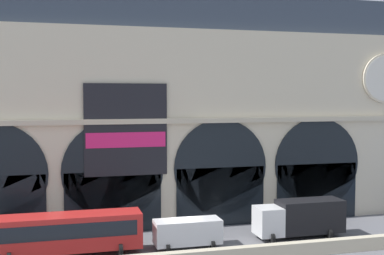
# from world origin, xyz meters

# --- Properties ---
(ground_plane) EXTENTS (200.00, 200.00, 0.00)m
(ground_plane) POSITION_xyz_m (0.00, 0.00, 0.00)
(ground_plane) COLOR slate
(station_building) EXTENTS (50.24, 5.25, 21.10)m
(station_building) POSITION_xyz_m (0.02, 7.41, 10.26)
(station_building) COLOR beige
(station_building) RESTS_ON ground
(bus_midwest) EXTENTS (11.00, 3.25, 3.10)m
(bus_midwest) POSITION_xyz_m (-8.85, -0.42, 1.78)
(bus_midwest) COLOR red
(bus_midwest) RESTS_ON ground
(van_center) EXTENTS (5.20, 2.48, 2.20)m
(van_center) POSITION_xyz_m (0.30, -0.65, 1.25)
(van_center) COLOR white
(van_center) RESTS_ON ground
(box_truck_mideast) EXTENTS (7.50, 2.91, 3.12)m
(box_truck_mideast) POSITION_xyz_m (10.05, -0.34, 1.70)
(box_truck_mideast) COLOR white
(box_truck_mideast) RESTS_ON ground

